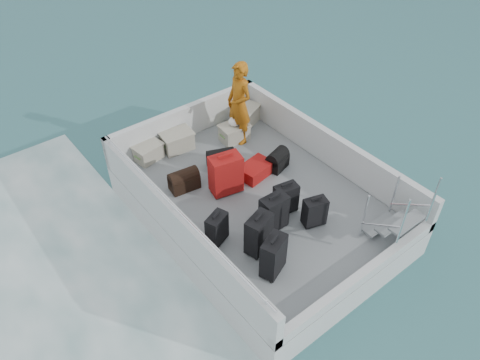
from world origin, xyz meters
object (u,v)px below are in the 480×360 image
object	(u,v)px
suitcase_5	(226,175)
suitcase_7	(286,199)
suitcase_0	(273,256)
suitcase_6	(315,212)
passenger	(239,104)
crate_2	(234,133)
crate_3	(246,116)
crate_1	(177,141)
suitcase_8	(256,170)
crate_0	(149,153)
suitcase_1	(217,229)
suitcase_3	(259,234)
suitcase_4	(274,213)

from	to	relation	value
suitcase_5	suitcase_7	world-z (taller)	suitcase_5
suitcase_0	suitcase_6	world-z (taller)	suitcase_0
passenger	suitcase_0	bearing A→B (deg)	-28.72
crate_2	crate_3	size ratio (longest dim) A/B	0.93
suitcase_7	crate_1	size ratio (longest dim) A/B	0.96
suitcase_8	suitcase_0	bearing A→B (deg)	137.31
suitcase_7	crate_2	bearing A→B (deg)	85.63
crate_0	crate_1	xyz separation A→B (m)	(0.64, -0.06, 0.02)
suitcase_1	suitcase_8	distance (m)	1.83
suitcase_3	suitcase_5	world-z (taller)	suitcase_5
suitcase_3	passenger	xyz separation A→B (m)	(1.63, 2.57, 0.53)
suitcase_4	crate_3	xyz separation A→B (m)	(1.63, 2.76, -0.16)
crate_2	passenger	xyz separation A→B (m)	(0.09, -0.06, 0.71)
suitcase_0	suitcase_6	bearing A→B (deg)	-6.68
suitcase_0	crate_1	xyz separation A→B (m)	(0.55, 3.59, -0.17)
suitcase_6	suitcase_0	bearing A→B (deg)	-147.85
crate_1	suitcase_3	bearing A→B (deg)	-97.97
suitcase_8	crate_0	xyz separation A→B (m)	(-1.36, 1.71, 0.03)
crate_2	crate_3	xyz separation A→B (m)	(0.59, 0.35, 0.01)
suitcase_4	suitcase_8	bearing A→B (deg)	64.14
suitcase_1	passenger	bearing A→B (deg)	24.11
suitcase_6	crate_1	size ratio (longest dim) A/B	0.90
suitcase_3	suitcase_4	xyz separation A→B (m)	(0.50, 0.21, -0.01)
suitcase_7	passenger	size ratio (longest dim) A/B	0.33
suitcase_5	suitcase_1	bearing A→B (deg)	-121.38
crate_0	suitcase_7	bearing A→B (deg)	-67.83
crate_2	crate_3	world-z (taller)	crate_3
suitcase_5	crate_2	world-z (taller)	suitcase_5
suitcase_7	suitcase_8	distance (m)	1.11
crate_0	suitcase_3	bearing A→B (deg)	-86.30
crate_1	suitcase_7	bearing A→B (deg)	-79.68
suitcase_0	crate_1	size ratio (longest dim) A/B	1.15
suitcase_6	crate_1	xyz separation A→B (m)	(-0.67, 3.26, -0.09)
passenger	suitcase_7	bearing A→B (deg)	-16.65
suitcase_3	suitcase_8	size ratio (longest dim) A/B	1.08
suitcase_1	crate_0	xyz separation A→B (m)	(0.22, 2.63, -0.13)
suitcase_7	crate_0	world-z (taller)	suitcase_7
crate_1	crate_2	xyz separation A→B (m)	(1.11, -0.48, -0.01)
suitcase_3	crate_3	world-z (taller)	suitcase_3
suitcase_5	suitcase_6	bearing A→B (deg)	-55.11
crate_2	passenger	size ratio (longest dim) A/B	0.32
suitcase_1	suitcase_6	bearing A→B (deg)	-44.95
crate_3	suitcase_0	bearing A→B (deg)	-123.00
suitcase_4	suitcase_1	bearing A→B (deg)	161.89
suitcase_5	crate_1	distance (m)	1.67
suitcase_1	suitcase_5	xyz separation A→B (m)	(0.86, 0.91, 0.10)
crate_2	crate_1	bearing A→B (deg)	156.63
crate_2	suitcase_6	bearing A→B (deg)	-98.92
suitcase_0	passenger	distance (m)	3.56
crate_0	suitcase_6	bearing A→B (deg)	-68.47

